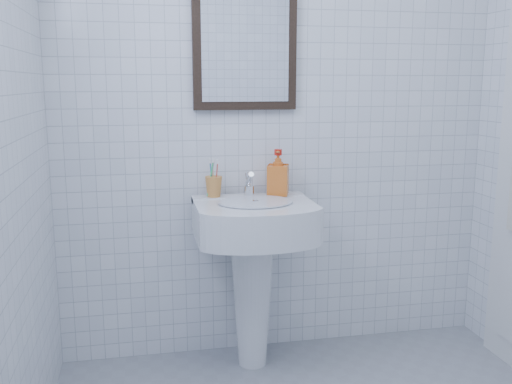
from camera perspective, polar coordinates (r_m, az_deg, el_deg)
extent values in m
cube|color=white|center=(2.85, 2.37, 8.47)|extent=(2.20, 0.02, 2.50)
cone|color=white|center=(2.81, -0.38, -10.58)|extent=(0.21, 0.21, 0.68)
cube|color=white|center=(2.64, -0.19, -2.79)|extent=(0.54, 0.39, 0.17)
cube|color=white|center=(2.77, -0.80, -0.60)|extent=(0.54, 0.10, 0.03)
cylinder|color=silver|center=(2.60, -0.06, -0.97)|extent=(0.34, 0.34, 0.01)
cylinder|color=silver|center=(2.74, -0.71, 0.12)|extent=(0.05, 0.05, 0.05)
cylinder|color=silver|center=(2.72, -0.65, 1.33)|extent=(0.03, 0.10, 0.08)
cylinder|color=silver|center=(2.75, -0.79, 1.03)|extent=(0.03, 0.05, 0.09)
imported|color=#C74213|center=(2.76, 2.21, 1.95)|extent=(0.13, 0.13, 0.22)
cube|color=black|center=(2.79, -1.12, 14.59)|extent=(0.50, 0.04, 0.62)
cube|color=white|center=(2.78, -1.05, 14.61)|extent=(0.42, 0.00, 0.54)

